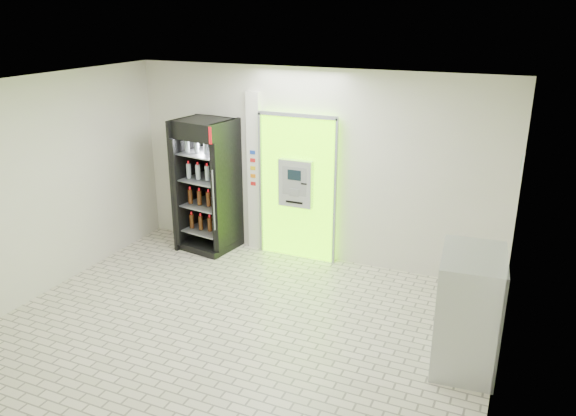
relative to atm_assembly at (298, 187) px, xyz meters
The scene contains 7 objects.
ground 2.69m from the atm_assembly, 85.26° to the right, with size 6.00×6.00×0.00m, color beige.
room_shell 2.51m from the atm_assembly, 85.26° to the right, with size 6.00×6.00×6.00m.
atm_assembly is the anchor object (origin of this frame).
pillar 0.79m from the atm_assembly, behind, with size 0.22×0.11×2.60m.
beverage_cooler 1.52m from the atm_assembly, 169.46° to the right, with size 0.92×0.87×2.17m.
steel_cabinet 3.51m from the atm_assembly, 34.75° to the right, with size 0.75×1.05×1.34m.
exit_sign 3.48m from the atm_assembly, 17.65° to the right, with size 0.02×0.22×0.26m.
Camera 1 is at (3.01, -5.34, 3.80)m, focal length 35.00 mm.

